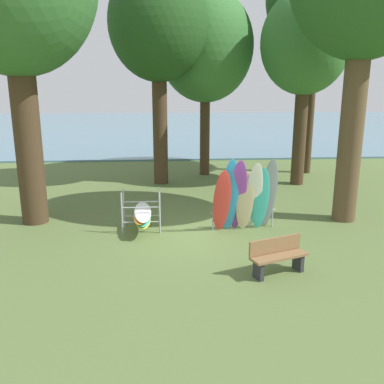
{
  "coord_description": "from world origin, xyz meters",
  "views": [
    {
      "loc": [
        -1.16,
        -11.59,
        4.36
      ],
      "look_at": [
        -0.3,
        0.82,
        1.1
      ],
      "focal_mm": 39.66,
      "sensor_mm": 36.0,
      "label": 1
    }
  ],
  "objects_px": {
    "leaning_board_pile": "(245,197)",
    "board_storage_rack": "(142,214)",
    "tree_deep_back": "(205,47)",
    "park_bench": "(278,255)",
    "tree_mid_behind": "(158,25)",
    "tree_far_right_back": "(305,45)"
  },
  "relations": [
    {
      "from": "tree_mid_behind",
      "to": "board_storage_rack",
      "type": "distance_m",
      "value": 8.6
    },
    {
      "from": "leaning_board_pile",
      "to": "board_storage_rack",
      "type": "bearing_deg",
      "value": 174.17
    },
    {
      "from": "tree_far_right_back",
      "to": "park_bench",
      "type": "distance_m",
      "value": 10.73
    },
    {
      "from": "tree_far_right_back",
      "to": "park_bench",
      "type": "bearing_deg",
      "value": -110.17
    },
    {
      "from": "tree_far_right_back",
      "to": "board_storage_rack",
      "type": "bearing_deg",
      "value": -139.59
    },
    {
      "from": "board_storage_rack",
      "to": "park_bench",
      "type": "height_order",
      "value": "board_storage_rack"
    },
    {
      "from": "tree_mid_behind",
      "to": "tree_deep_back",
      "type": "bearing_deg",
      "value": 38.92
    },
    {
      "from": "leaning_board_pile",
      "to": "tree_deep_back",
      "type": "bearing_deg",
      "value": 92.84
    },
    {
      "from": "tree_deep_back",
      "to": "park_bench",
      "type": "height_order",
      "value": "tree_deep_back"
    },
    {
      "from": "tree_deep_back",
      "to": "park_bench",
      "type": "xyz_separation_m",
      "value": [
        0.62,
        -11.02,
        -5.39
      ]
    },
    {
      "from": "tree_deep_back",
      "to": "leaning_board_pile",
      "type": "height_order",
      "value": "tree_deep_back"
    },
    {
      "from": "tree_mid_behind",
      "to": "tree_deep_back",
      "type": "distance_m",
      "value": 2.78
    },
    {
      "from": "leaning_board_pile",
      "to": "board_storage_rack",
      "type": "relative_size",
      "value": 1.07
    },
    {
      "from": "board_storage_rack",
      "to": "leaning_board_pile",
      "type": "bearing_deg",
      "value": -5.83
    },
    {
      "from": "tree_mid_behind",
      "to": "leaning_board_pile",
      "type": "relative_size",
      "value": 3.95
    },
    {
      "from": "tree_far_right_back",
      "to": "leaning_board_pile",
      "type": "xyz_separation_m",
      "value": [
        -3.43,
        -5.82,
        -4.74
      ]
    },
    {
      "from": "tree_far_right_back",
      "to": "leaning_board_pile",
      "type": "height_order",
      "value": "tree_far_right_back"
    },
    {
      "from": "tree_mid_behind",
      "to": "leaning_board_pile",
      "type": "xyz_separation_m",
      "value": [
        2.5,
        -6.41,
        -5.49
      ]
    },
    {
      "from": "tree_mid_behind",
      "to": "leaning_board_pile",
      "type": "height_order",
      "value": "tree_mid_behind"
    },
    {
      "from": "tree_deep_back",
      "to": "park_bench",
      "type": "distance_m",
      "value": 12.28
    },
    {
      "from": "leaning_board_pile",
      "to": "tree_far_right_back",
      "type": "bearing_deg",
      "value": 59.51
    },
    {
      "from": "tree_far_right_back",
      "to": "board_storage_rack",
      "type": "xyz_separation_m",
      "value": [
        -6.47,
        -5.51,
        -5.29
      ]
    }
  ]
}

